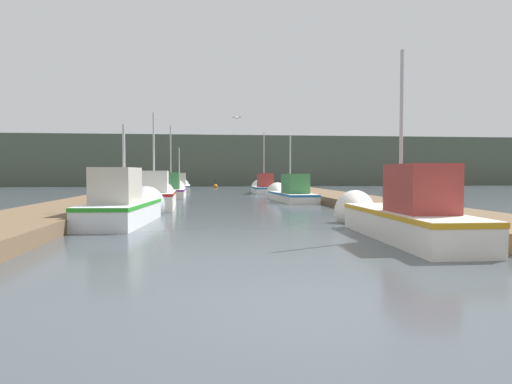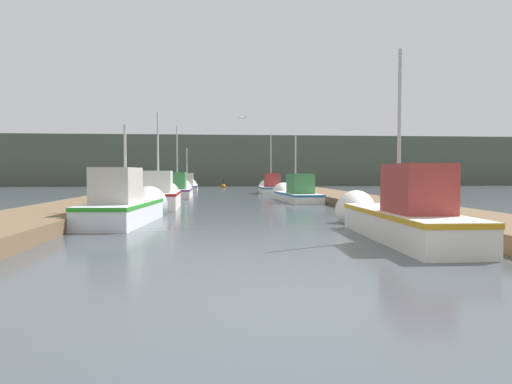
{
  "view_description": "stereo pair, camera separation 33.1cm",
  "coord_description": "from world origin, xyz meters",
  "px_view_note": "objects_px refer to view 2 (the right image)",
  "views": [
    {
      "loc": [
        -1.09,
        -4.61,
        1.47
      ],
      "look_at": [
        0.36,
        8.48,
        0.92
      ],
      "focal_mm": 32.0,
      "sensor_mm": 36.0,
      "label": 1
    },
    {
      "loc": [
        -0.76,
        -4.64,
        1.47
      ],
      "look_at": [
        0.36,
        8.48,
        0.92
      ],
      "focal_mm": 32.0,
      "sensor_mm": 36.0,
      "label": 2
    }
  ],
  "objects_px": {
    "fishing_boat_4": "(178,190)",
    "fishing_boat_3": "(295,193)",
    "channel_buoy": "(224,186)",
    "fishing_boat_2": "(159,196)",
    "fishing_boat_1": "(128,205)",
    "mooring_piling_0": "(297,186)",
    "fishing_boat_6": "(187,186)",
    "seagull_lead": "(242,118)",
    "mooring_piling_2": "(164,187)",
    "mooring_piling_1": "(279,184)",
    "fishing_boat_0": "(394,215)",
    "fishing_boat_5": "(271,187)"
  },
  "relations": [
    {
      "from": "fishing_boat_5",
      "to": "fishing_boat_0",
      "type": "bearing_deg",
      "value": -88.32
    },
    {
      "from": "fishing_boat_2",
      "to": "fishing_boat_3",
      "type": "relative_size",
      "value": 0.76
    },
    {
      "from": "fishing_boat_0",
      "to": "mooring_piling_1",
      "type": "height_order",
      "value": "fishing_boat_0"
    },
    {
      "from": "fishing_boat_3",
      "to": "channel_buoy",
      "type": "distance_m",
      "value": 22.94
    },
    {
      "from": "fishing_boat_3",
      "to": "channel_buoy",
      "type": "bearing_deg",
      "value": 95.11
    },
    {
      "from": "channel_buoy",
      "to": "fishing_boat_1",
      "type": "bearing_deg",
      "value": -95.84
    },
    {
      "from": "mooring_piling_2",
      "to": "fishing_boat_0",
      "type": "bearing_deg",
      "value": -70.37
    },
    {
      "from": "fishing_boat_2",
      "to": "fishing_boat_6",
      "type": "distance_m",
      "value": 18.07
    },
    {
      "from": "mooring_piling_0",
      "to": "mooring_piling_2",
      "type": "xyz_separation_m",
      "value": [
        -9.01,
        1.98,
        -0.11
      ]
    },
    {
      "from": "fishing_boat_6",
      "to": "seagull_lead",
      "type": "distance_m",
      "value": 13.73
    },
    {
      "from": "seagull_lead",
      "to": "mooring_piling_1",
      "type": "bearing_deg",
      "value": -83.98
    },
    {
      "from": "fishing_boat_0",
      "to": "mooring_piling_0",
      "type": "distance_m",
      "value": 19.89
    },
    {
      "from": "fishing_boat_6",
      "to": "mooring_piling_0",
      "type": "distance_m",
      "value": 10.94
    },
    {
      "from": "fishing_boat_0",
      "to": "fishing_boat_5",
      "type": "distance_m",
      "value": 23.2
    },
    {
      "from": "fishing_boat_1",
      "to": "fishing_boat_6",
      "type": "xyz_separation_m",
      "value": [
        0.23,
        23.75,
        -0.09
      ]
    },
    {
      "from": "fishing_boat_2",
      "to": "channel_buoy",
      "type": "relative_size",
      "value": 4.82
    },
    {
      "from": "mooring_piling_0",
      "to": "channel_buoy",
      "type": "height_order",
      "value": "mooring_piling_0"
    },
    {
      "from": "fishing_boat_3",
      "to": "channel_buoy",
      "type": "relative_size",
      "value": 6.38
    },
    {
      "from": "fishing_boat_6",
      "to": "mooring_piling_0",
      "type": "xyz_separation_m",
      "value": [
        7.77,
        -7.69,
        0.23
      ]
    },
    {
      "from": "fishing_boat_3",
      "to": "mooring_piling_2",
      "type": "bearing_deg",
      "value": 130.52
    },
    {
      "from": "fishing_boat_0",
      "to": "fishing_boat_3",
      "type": "distance_m",
      "value": 13.77
    },
    {
      "from": "mooring_piling_1",
      "to": "fishing_boat_6",
      "type": "bearing_deg",
      "value": -172.09
    },
    {
      "from": "fishing_boat_2",
      "to": "fishing_boat_3",
      "type": "xyz_separation_m",
      "value": [
        6.61,
        4.3,
        -0.08
      ]
    },
    {
      "from": "fishing_boat_3",
      "to": "fishing_boat_5",
      "type": "bearing_deg",
      "value": 87.55
    },
    {
      "from": "fishing_boat_2",
      "to": "fishing_boat_3",
      "type": "height_order",
      "value": "fishing_boat_2"
    },
    {
      "from": "fishing_boat_2",
      "to": "fishing_boat_5",
      "type": "relative_size",
      "value": 0.94
    },
    {
      "from": "fishing_boat_2",
      "to": "mooring_piling_2",
      "type": "bearing_deg",
      "value": 93.87
    },
    {
      "from": "mooring_piling_2",
      "to": "seagull_lead",
      "type": "height_order",
      "value": "seagull_lead"
    },
    {
      "from": "fishing_boat_2",
      "to": "fishing_boat_4",
      "type": "distance_m",
      "value": 9.03
    },
    {
      "from": "fishing_boat_4",
      "to": "fishing_boat_6",
      "type": "relative_size",
      "value": 1.01
    },
    {
      "from": "channel_buoy",
      "to": "seagull_lead",
      "type": "height_order",
      "value": "seagull_lead"
    },
    {
      "from": "mooring_piling_2",
      "to": "channel_buoy",
      "type": "bearing_deg",
      "value": 73.45
    },
    {
      "from": "fishing_boat_1",
      "to": "mooring_piling_1",
      "type": "xyz_separation_m",
      "value": [
        8.01,
        24.83,
        0.04
      ]
    },
    {
      "from": "mooring_piling_1",
      "to": "channel_buoy",
      "type": "bearing_deg",
      "value": 120.84
    },
    {
      "from": "fishing_boat_6",
      "to": "fishing_boat_3",
      "type": "bearing_deg",
      "value": -66.33
    },
    {
      "from": "fishing_boat_1",
      "to": "mooring_piling_0",
      "type": "xyz_separation_m",
      "value": [
        8.01,
        16.06,
        0.13
      ]
    },
    {
      "from": "fishing_boat_3",
      "to": "fishing_boat_2",
      "type": "bearing_deg",
      "value": -150.56
    },
    {
      "from": "fishing_boat_3",
      "to": "fishing_boat_6",
      "type": "bearing_deg",
      "value": 111.94
    },
    {
      "from": "fishing_boat_2",
      "to": "mooring_piling_2",
      "type": "distance_m",
      "value": 12.41
    },
    {
      "from": "fishing_boat_1",
      "to": "mooring_piling_0",
      "type": "height_order",
      "value": "fishing_boat_1"
    },
    {
      "from": "fishing_boat_1",
      "to": "fishing_boat_0",
      "type": "bearing_deg",
      "value": -24.26
    },
    {
      "from": "fishing_boat_4",
      "to": "fishing_boat_3",
      "type": "bearing_deg",
      "value": -36.32
    },
    {
      "from": "mooring_piling_1",
      "to": "channel_buoy",
      "type": "distance_m",
      "value": 9.12
    },
    {
      "from": "mooring_piling_1",
      "to": "seagull_lead",
      "type": "bearing_deg",
      "value": -106.11
    },
    {
      "from": "fishing_boat_1",
      "to": "seagull_lead",
      "type": "bearing_deg",
      "value": 74.92
    },
    {
      "from": "fishing_boat_6",
      "to": "seagull_lead",
      "type": "relative_size",
      "value": 9.83
    },
    {
      "from": "fishing_boat_3",
      "to": "fishing_boat_5",
      "type": "xyz_separation_m",
      "value": [
        -0.19,
        9.43,
        0.01
      ]
    },
    {
      "from": "fishing_boat_4",
      "to": "fishing_boat_6",
      "type": "xyz_separation_m",
      "value": [
        -0.0,
        9.04,
        -0.04
      ]
    },
    {
      "from": "fishing_boat_0",
      "to": "fishing_boat_4",
      "type": "bearing_deg",
      "value": 110.51
    },
    {
      "from": "fishing_boat_1",
      "to": "mooring_piling_0",
      "type": "distance_m",
      "value": 17.95
    }
  ]
}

